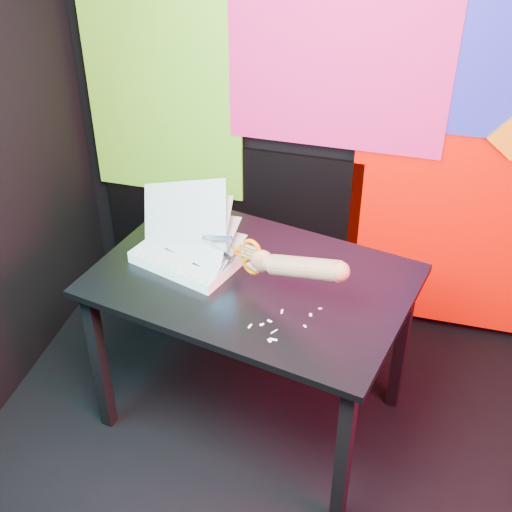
% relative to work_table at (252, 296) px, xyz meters
% --- Properties ---
extents(room, '(3.01, 3.01, 2.71)m').
position_rel_work_table_xyz_m(room, '(0.41, -0.67, 0.69)').
color(room, black).
rests_on(room, ground).
extents(backdrop, '(2.88, 0.05, 2.08)m').
position_rel_work_table_xyz_m(backdrop, '(0.47, 0.79, 0.30)').
color(backdrop, '#E60B00').
rests_on(backdrop, ground).
extents(work_table, '(1.32, 1.02, 0.75)m').
position_rel_work_table_xyz_m(work_table, '(0.00, 0.00, 0.00)').
color(work_table, black).
rests_on(work_table, ground).
extents(printout_stack, '(0.46, 0.39, 0.37)m').
position_rel_work_table_xyz_m(printout_stack, '(-0.27, 0.05, 0.12)').
color(printout_stack, silver).
rests_on(printout_stack, work_table).
extents(scissors, '(0.26, 0.10, 0.15)m').
position_rel_work_table_xyz_m(scissors, '(-0.00, -0.05, 0.23)').
color(scissors, '#B1BEDC').
rests_on(scissors, printout_stack).
extents(hand_forearm, '(0.41, 0.18, 0.17)m').
position_rel_work_table_xyz_m(hand_forearm, '(0.20, -0.12, 0.27)').
color(hand_forearm, brown).
rests_on(hand_forearm, work_table).
extents(paper_clippings, '(0.23, 0.23, 0.00)m').
position_rel_work_table_xyz_m(paper_clippings, '(0.16, -0.25, 0.09)').
color(paper_clippings, beige).
rests_on(paper_clippings, work_table).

